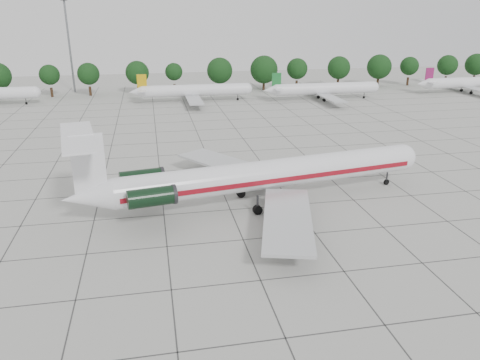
{
  "coord_description": "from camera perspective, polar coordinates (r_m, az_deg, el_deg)",
  "views": [
    {
      "loc": [
        -8.75,
        -51.36,
        23.1
      ],
      "look_at": [
        1.35,
        0.74,
        3.5
      ],
      "focal_mm": 35.0,
      "sensor_mm": 36.0,
      "label": 1
    }
  ],
  "objects": [
    {
      "name": "floodlight_mast",
      "position": [
        145.19,
        -20.14,
        15.61
      ],
      "size": [
        1.6,
        1.6,
        25.45
      ],
      "color": "slate",
      "rests_on": "ground"
    },
    {
      "name": "bg_airliner_d",
      "position": [
        128.01,
        10.28,
        10.88
      ],
      "size": [
        28.24,
        27.2,
        7.4
      ],
      "color": "silver",
      "rests_on": "ground"
    },
    {
      "name": "bg_airliner_c",
      "position": [
        123.88,
        -5.56,
        10.8
      ],
      "size": [
        28.24,
        27.2,
        7.4
      ],
      "color": "silver",
      "rests_on": "ground"
    },
    {
      "name": "bg_airliner_e",
      "position": [
        152.01,
        26.25,
        10.6
      ],
      "size": [
        28.24,
        27.2,
        7.4
      ],
      "color": "silver",
      "rests_on": "ground"
    },
    {
      "name": "ground",
      "position": [
        56.99,
        -1.19,
        -3.65
      ],
      "size": [
        260.0,
        260.0,
        0.0
      ],
      "primitive_type": "plane",
      "color": "#A4A49D",
      "rests_on": "ground"
    },
    {
      "name": "apron_joints",
      "position": [
        70.81,
        -3.27,
        1.2
      ],
      "size": [
        170.0,
        170.0,
        0.02
      ],
      "primitive_type": "cube",
      "color": "#383838",
      "rests_on": "ground"
    },
    {
      "name": "main_airliner",
      "position": [
        57.11,
        1.74,
        0.52
      ],
      "size": [
        45.72,
        35.7,
        10.79
      ],
      "rotation": [
        0.0,
        0.0,
        0.17
      ],
      "color": "silver",
      "rests_on": "ground"
    },
    {
      "name": "tree_line",
      "position": [
        137.46,
        -12.41,
        12.66
      ],
      "size": [
        249.86,
        8.44,
        10.22
      ],
      "color": "#332114",
      "rests_on": "ground"
    }
  ]
}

